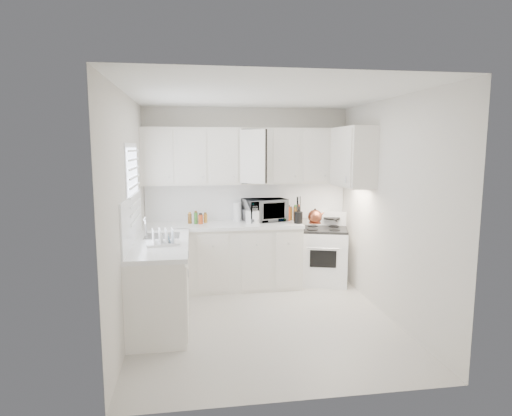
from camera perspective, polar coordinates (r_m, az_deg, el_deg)
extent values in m
plane|color=beige|center=(5.21, 1.19, -14.85)|extent=(3.20, 3.20, 0.00)
plane|color=white|center=(4.83, 1.28, 14.86)|extent=(3.20, 3.20, 0.00)
plane|color=beige|center=(6.42, -1.20, 1.57)|extent=(3.00, 0.00, 3.00)
plane|color=beige|center=(3.31, 5.97, -4.73)|extent=(3.00, 0.00, 3.00)
plane|color=beige|center=(4.83, -16.58, -0.96)|extent=(0.00, 3.20, 3.20)
plane|color=beige|center=(5.32, 17.38, -0.18)|extent=(0.00, 3.20, 3.20)
cube|color=silver|center=(6.13, -4.43, -2.31)|extent=(2.24, 0.64, 0.05)
cube|color=silver|center=(5.06, -12.61, -4.73)|extent=(0.64, 1.62, 0.05)
cube|color=silver|center=(6.42, -1.19, 0.89)|extent=(2.98, 0.02, 0.55)
cube|color=silver|center=(5.04, -16.13, -1.44)|extent=(0.02, 1.60, 0.55)
imported|color=gray|center=(6.30, 1.13, 0.08)|extent=(0.66, 0.48, 0.40)
cylinder|color=white|center=(6.32, -2.49, -0.51)|extent=(0.12, 0.12, 0.27)
cylinder|color=brown|center=(6.23, -8.75, -1.38)|extent=(0.06, 0.06, 0.13)
cylinder|color=#357426|center=(6.14, -8.06, -1.50)|extent=(0.06, 0.06, 0.13)
cylinder|color=#C14519|center=(6.23, -7.37, -1.35)|extent=(0.06, 0.06, 0.13)
cylinder|color=gold|center=(6.14, -6.66, -1.47)|extent=(0.06, 0.06, 0.13)
cylinder|color=#C14519|center=(6.42, 4.11, -0.75)|extent=(0.06, 0.06, 0.19)
cylinder|color=gold|center=(6.37, 4.71, -0.82)|extent=(0.06, 0.06, 0.19)
cylinder|color=brown|center=(6.44, 5.06, -0.73)|extent=(0.06, 0.06, 0.19)
cylinder|color=black|center=(6.40, 5.67, -0.80)|extent=(0.06, 0.06, 0.19)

